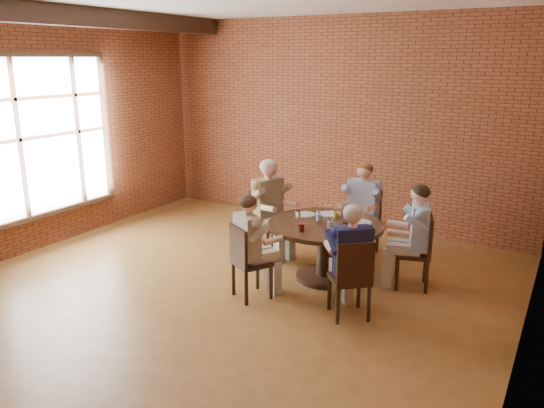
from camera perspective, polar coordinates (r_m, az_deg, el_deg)
The scene contains 29 objects.
floor at distance 6.41m, azimuth -6.36°, elevation -9.98°, with size 7.00×7.00×0.00m, color #9E6430.
wall_back at distance 8.90m, azimuth 6.95°, elevation 8.63°, with size 7.00×7.00×0.00m, color brown.
wall_left at distance 8.24m, azimuth -25.37°, elevation 6.73°, with size 7.00×7.00×0.00m, color brown.
wall_right at distance 4.73m, azimuth 26.45°, elevation 1.11°, with size 7.00×7.00×0.00m, color brown.
ceiling_beam at distance 7.55m, azimuth -23.14°, elevation 18.32°, with size 0.22×6.90×0.26m, color black.
window at distance 8.42m, azimuth -22.83°, elevation 6.82°, with size 0.10×2.16×2.36m.
dining_table at distance 6.72m, azimuth 5.75°, elevation -3.84°, with size 1.44×1.44×0.75m.
chair_a at distance 6.71m, azimuth 15.60°, elevation -4.66°, with size 0.51×0.51×0.92m.
diner_a at distance 6.65m, azimuth 15.01°, elevation -3.42°, with size 0.50×0.62×1.29m, color #477DB8, non-canonical shape.
chair_b at distance 7.74m, azimuth 9.85°, elevation -1.54°, with size 0.45×0.45×0.94m.
diner_b at distance 7.62m, azimuth 9.64°, elevation -0.56°, with size 0.53×0.65×1.33m, color #8E98B5, non-canonical shape.
chair_c at distance 7.59m, azimuth -0.60°, elevation -1.55°, with size 0.58×0.58×0.96m.
diner_c at distance 7.48m, azimuth -0.18°, elevation -0.47°, with size 0.55×0.68×1.38m, color brown, non-canonical shape.
chair_d at distance 6.17m, azimuth -2.79°, elevation -5.96°, with size 0.53×0.53×0.89m.
diner_d at distance 6.16m, azimuth -2.19°, elevation -4.65°, with size 0.48×0.59×1.25m, color #BD9E94, non-canonical shape.
chair_e at distance 5.75m, azimuth 8.59°, elevation -7.71°, with size 0.56×0.56×0.91m.
diner_e at distance 5.76m, azimuth 8.41°, elevation -6.10°, with size 0.50×0.61×1.28m, color #16183F, non-canonical shape.
plate_a at distance 6.70m, azimuth 9.55°, elevation -1.97°, with size 0.26×0.26×0.01m, color white.
plate_b at distance 7.01m, azimuth 6.30°, elevation -1.06°, with size 0.26×0.26×0.01m, color white.
plate_c at distance 6.96m, azimuth 3.64°, elevation -1.13°, with size 0.26×0.26×0.01m, color white.
plate_d at distance 6.21m, azimuth 7.33°, elevation -3.29°, with size 0.26×0.26×0.01m, color white.
glass_a at distance 6.66m, azimuth 7.96°, elevation -1.46°, with size 0.07×0.07×0.14m, color white.
glass_b at distance 6.80m, azimuth 6.96°, elevation -1.06°, with size 0.07×0.07×0.14m, color white.
glass_c at distance 7.02m, azimuth 6.02°, elevation -0.51°, with size 0.07×0.07×0.14m, color white.
glass_d at distance 6.70m, azimuth 5.05°, elevation -1.25°, with size 0.07×0.07×0.14m, color white.
glass_e at distance 6.66m, azimuth 2.80°, elevation -1.33°, with size 0.07×0.07×0.14m, color white.
glass_f at distance 6.29m, azimuth 3.15°, elevation -2.34°, with size 0.07×0.07×0.14m, color white.
glass_g at distance 6.43m, azimuth 6.28°, elevation -2.02°, with size 0.07×0.07×0.14m, color white.
smartphone at distance 6.24m, azimuth 8.38°, elevation -3.26°, with size 0.08×0.15×0.01m, color black.
Camera 1 is at (3.50, -4.61, 2.74)m, focal length 35.00 mm.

